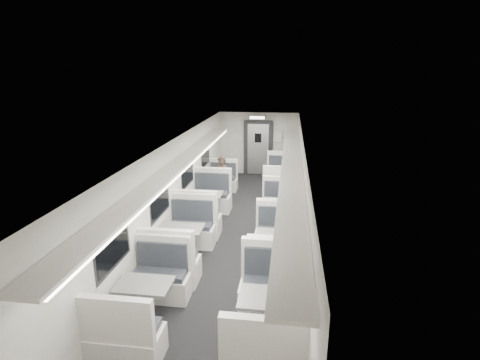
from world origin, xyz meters
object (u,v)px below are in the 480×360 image
(booth_right_b, at_px, (279,214))
(passenger, at_px, (222,179))
(exit_sign, at_px, (257,117))
(booth_left_c, at_px, (182,244))
(booth_left_b, at_px, (205,207))
(booth_right_a, at_px, (282,182))
(booth_left_d, at_px, (146,303))
(vestibule_door, at_px, (258,148))
(booth_right_d, at_px, (270,320))
(booth_left_a, at_px, (219,186))
(booth_right_c, at_px, (276,249))

(booth_right_b, distance_m, passenger, 2.53)
(exit_sign, bearing_deg, booth_left_c, -98.59)
(booth_left_b, relative_size, booth_right_a, 1.01)
(booth_left_c, xyz_separation_m, booth_left_d, (0.00, -2.09, -0.02))
(booth_left_c, bearing_deg, vestibule_door, 81.99)
(booth_right_b, bearing_deg, exit_sign, 102.32)
(booth_right_d, relative_size, passenger, 1.55)
(booth_left_c, relative_size, booth_left_d, 1.06)
(booth_right_b, height_order, exit_sign, exit_sign)
(booth_left_a, height_order, booth_right_b, booth_right_b)
(passenger, height_order, vestibule_door, vestibule_door)
(booth_left_a, distance_m, booth_left_c, 4.23)
(booth_right_a, distance_m, exit_sign, 2.80)
(booth_right_c, xyz_separation_m, exit_sign, (-1.00, 6.55, 1.91))
(booth_right_b, distance_m, vestibule_door, 5.21)
(booth_left_d, relative_size, booth_right_d, 0.92)
(booth_left_b, xyz_separation_m, booth_left_c, (0.00, -2.18, -0.02))
(vestibule_door, bearing_deg, booth_left_c, -98.01)
(booth_right_a, relative_size, booth_right_c, 1.10)
(booth_right_c, relative_size, exit_sign, 3.33)
(booth_right_d, xyz_separation_m, vestibule_door, (-1.00, 9.39, 0.63))
(booth_right_a, distance_m, passenger, 2.12)
(booth_right_a, relative_size, vestibule_door, 1.08)
(booth_left_a, bearing_deg, booth_left_c, -90.00)
(booth_left_a, distance_m, booth_left_d, 6.32)
(booth_left_c, height_order, booth_right_a, booth_right_a)
(booth_left_a, height_order, vestibule_door, vestibule_door)
(booth_right_a, height_order, passenger, passenger)
(booth_left_a, bearing_deg, booth_right_a, 15.91)
(booth_left_c, height_order, booth_right_b, booth_left_c)
(booth_left_b, height_order, vestibule_door, vestibule_door)
(booth_right_b, relative_size, exit_sign, 3.36)
(vestibule_door, bearing_deg, exit_sign, -90.00)
(booth_left_a, xyz_separation_m, exit_sign, (1.00, 2.39, 1.93))
(vestibule_door, bearing_deg, booth_right_a, -66.56)
(booth_left_a, distance_m, booth_right_b, 2.97)
(passenger, distance_m, exit_sign, 3.35)
(booth_left_b, relative_size, booth_left_d, 1.10)
(booth_left_b, bearing_deg, booth_right_d, -65.85)
(booth_left_a, relative_size, booth_right_d, 0.86)
(booth_right_d, xyz_separation_m, exit_sign, (-1.00, 8.91, 1.87))
(booth_left_c, bearing_deg, booth_right_d, -48.78)
(booth_left_b, distance_m, booth_right_c, 2.90)
(booth_left_a, height_order, exit_sign, exit_sign)
(passenger, bearing_deg, booth_right_b, -26.25)
(booth_right_a, xyz_separation_m, passenger, (-1.81, -1.04, 0.33))
(booth_left_c, bearing_deg, booth_left_d, -90.00)
(booth_left_c, bearing_deg, exit_sign, 81.41)
(booth_right_d, relative_size, vestibule_door, 1.08)
(booth_right_b, bearing_deg, booth_left_a, 132.40)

